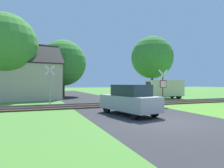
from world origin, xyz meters
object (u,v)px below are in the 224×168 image
(crossing_sign_far, at_px, (50,82))
(tree_left, at_px, (5,45))
(stop_sign_near, at_px, (163,85))
(tree_center, at_px, (63,63))
(tree_far, at_px, (152,58))
(house, at_px, (28,80))
(mail_truck, at_px, (163,88))
(parked_car, at_px, (129,100))

(crossing_sign_far, bearing_deg, tree_left, 119.80)
(stop_sign_near, xyz_separation_m, tree_center, (-6.05, 14.95, 3.02))
(stop_sign_near, distance_m, tree_far, 17.86)
(crossing_sign_far, height_order, house, house)
(house, distance_m, tree_far, 19.79)
(crossing_sign_far, xyz_separation_m, house, (-1.95, 6.81, 0.26))
(house, bearing_deg, stop_sign_near, -53.46)
(house, bearing_deg, tree_left, -162.44)
(crossing_sign_far, xyz_separation_m, tree_left, (-4.15, 5.79, 3.87))
(tree_far, relative_size, mail_truck, 1.88)
(tree_left, height_order, tree_center, tree_left)
(tree_left, relative_size, tree_center, 1.16)
(tree_left, bearing_deg, house, 24.89)
(house, relative_size, tree_far, 0.78)
(tree_far, distance_m, mail_truck, 10.34)
(stop_sign_near, relative_size, tree_far, 0.31)
(tree_far, height_order, tree_center, tree_far)
(stop_sign_near, distance_m, tree_left, 16.55)
(tree_left, relative_size, parked_car, 2.16)
(parked_car, bearing_deg, stop_sign_near, 22.10)
(crossing_sign_far, height_order, tree_left, tree_left)
(stop_sign_near, bearing_deg, tree_far, -116.90)
(house, bearing_deg, tree_center, 35.63)
(tree_far, bearing_deg, tree_left, -166.13)
(stop_sign_near, xyz_separation_m, mail_truck, (4.80, 6.75, -0.45))
(crossing_sign_far, distance_m, tree_center, 11.50)
(tree_far, height_order, mail_truck, tree_far)
(stop_sign_near, xyz_separation_m, tree_left, (-12.64, 9.84, 4.15))
(tree_left, height_order, tree_far, tree_far)
(tree_center, bearing_deg, house, -137.04)
(mail_truck, bearing_deg, tree_left, 89.31)
(stop_sign_near, xyz_separation_m, parked_car, (-4.48, -3.04, -0.80))
(mail_truck, xyz_separation_m, parked_car, (-9.28, -9.79, -0.34))
(crossing_sign_far, distance_m, tree_far, 20.66)
(house, relative_size, tree_center, 0.95)
(mail_truck, height_order, parked_car, mail_truck)
(tree_far, xyz_separation_m, parked_car, (-12.97, -18.09, -5.27))
(tree_center, relative_size, parked_car, 1.86)
(tree_left, height_order, mail_truck, tree_left)
(house, xyz_separation_m, tree_center, (4.39, 4.09, 2.48))
(house, height_order, mail_truck, house)
(house, xyz_separation_m, tree_far, (18.93, 4.20, 3.93))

